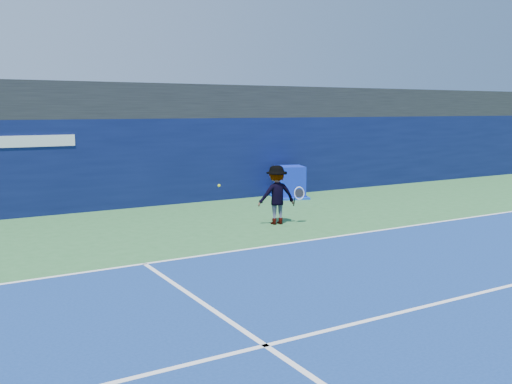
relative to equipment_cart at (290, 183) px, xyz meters
The scene contains 8 objects.
ground 9.66m from the equipment_cart, 107.67° to the right, with size 80.00×80.00×0.00m, color #2F6834.
baseline 6.86m from the equipment_cart, 115.32° to the right, with size 24.00×0.10×0.01m, color white.
service_line 11.58m from the equipment_cart, 104.66° to the right, with size 24.00×0.10×0.01m, color white.
stadium_band 4.82m from the equipment_cart, 141.67° to the left, with size 36.00×3.00×1.20m, color black.
back_wall_assembly 3.35m from the equipment_cart, 155.86° to the left, with size 36.00×1.03×3.00m.
equipment_cart is the anchor object (origin of this frame).
tennis_player 5.03m from the equipment_cart, 128.25° to the right, with size 1.35×0.84×1.72m.
tennis_ball 6.40m from the equipment_cart, 141.55° to the right, with size 0.08×0.08×0.08m.
Camera 1 is at (-9.00, -8.51, 3.31)m, focal length 40.00 mm.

